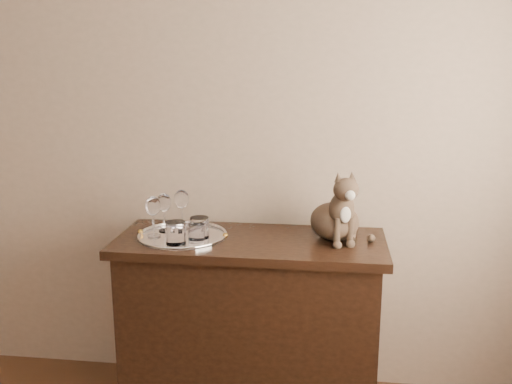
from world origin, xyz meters
TOP-DOWN VIEW (x-y plane):
  - wall_back at (0.00, 2.25)m, footprint 4.00×0.10m
  - sideboard at (0.60, 1.94)m, footprint 1.20×0.50m
  - tray at (0.30, 1.92)m, footprint 0.40×0.40m
  - wine_glass_a at (0.20, 1.98)m, footprint 0.07×0.07m
  - wine_glass_b at (0.27, 2.03)m, footprint 0.07×0.07m
  - wine_glass_c at (0.17, 1.90)m, footprint 0.07×0.07m
  - tumbler_a at (0.38, 1.84)m, footprint 0.07×0.07m
  - tumbler_b at (0.30, 1.81)m, footprint 0.09×0.09m
  - tumbler_c at (0.38, 1.90)m, footprint 0.08×0.08m
  - cat at (0.97, 1.99)m, footprint 0.41×0.39m

SIDE VIEW (x-z plane):
  - sideboard at x=0.60m, z-range 0.00..0.85m
  - tray at x=0.30m, z-range 0.85..0.86m
  - tumbler_a at x=0.38m, z-range 0.86..0.94m
  - tumbler_c at x=0.38m, z-range 0.86..0.95m
  - tumbler_b at x=0.30m, z-range 0.86..0.96m
  - wine_glass_a at x=0.20m, z-range 0.86..1.03m
  - wine_glass_c at x=0.17m, z-range 0.86..1.04m
  - wine_glass_b at x=0.27m, z-range 0.86..1.04m
  - cat at x=0.97m, z-range 0.85..1.18m
  - wall_back at x=0.00m, z-range 0.00..2.70m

